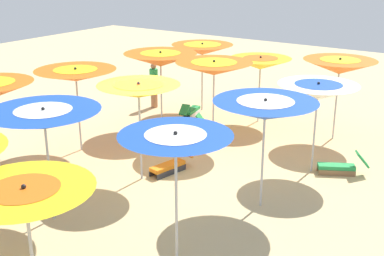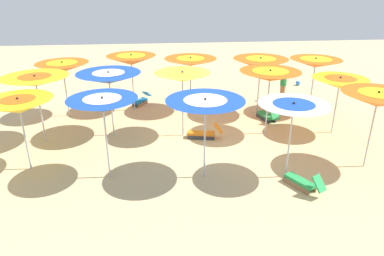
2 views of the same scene
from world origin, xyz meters
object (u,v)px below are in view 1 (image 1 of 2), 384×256
at_px(lounger_2, 340,166).
at_px(lounger_3, 170,165).
at_px(beach_umbrella_12, 265,110).
at_px(beach_umbrella_1, 161,59).
at_px(lounger_0, 191,111).
at_px(beach_umbrella_2, 76,75).
at_px(beach_umbrella_6, 214,68).
at_px(beach_umbrella_14, 25,202).
at_px(beach_umbrella_5, 260,63).
at_px(beach_umbrella_13, 176,145).
at_px(beachgoer_0, 154,85).
at_px(lounger_4, 186,124).
at_px(beach_umbrella_11, 318,91).
at_px(beach_ball, 134,85).
at_px(beach_umbrella_10, 340,67).
at_px(beach_umbrella_7, 139,91).
at_px(beach_umbrella_0, 202,49).
at_px(beach_umbrella_8, 44,119).

height_order(lounger_2, lounger_3, same).
bearing_deg(lounger_3, beach_umbrella_12, 94.35).
relative_size(beach_umbrella_1, lounger_0, 1.95).
distance_m(beach_umbrella_2, beach_umbrella_6, 3.80).
bearing_deg(beach_umbrella_14, beach_umbrella_5, -80.33).
xyz_separation_m(beach_umbrella_13, beachgoer_0, (6.38, -7.38, -1.43)).
xyz_separation_m(beach_umbrella_6, lounger_4, (1.30, -0.46, -2.04)).
bearing_deg(beach_umbrella_2, beach_umbrella_11, -159.01).
bearing_deg(beach_ball, beach_umbrella_10, 172.03).
relative_size(beach_umbrella_1, lounger_2, 2.00).
relative_size(beach_umbrella_7, beach_umbrella_14, 1.06).
relative_size(beach_umbrella_2, lounger_3, 1.84).
distance_m(beach_umbrella_12, beach_umbrella_13, 2.79).
distance_m(beach_umbrella_14, lounger_0, 10.66).
height_order(beach_umbrella_2, lounger_4, beach_umbrella_2).
distance_m(beach_umbrella_10, lounger_3, 5.75).
distance_m(beach_umbrella_14, lounger_4, 9.24).
bearing_deg(beach_umbrella_12, beach_umbrella_6, -42.60).
height_order(beach_umbrella_7, beach_ball, beach_umbrella_7).
height_order(beach_umbrella_0, beach_umbrella_11, beach_umbrella_0).
distance_m(beach_umbrella_2, lounger_0, 4.82).
distance_m(beach_umbrella_0, beachgoer_0, 2.20).
bearing_deg(beachgoer_0, beach_umbrella_11, -167.40).
relative_size(beach_umbrella_7, beach_umbrella_12, 1.00).
height_order(beach_umbrella_5, beach_umbrella_6, beach_umbrella_6).
height_order(beach_umbrella_1, beachgoer_0, beach_umbrella_1).
xyz_separation_m(beach_umbrella_5, beach_umbrella_7, (0.28, 5.67, 0.30)).
xyz_separation_m(beach_umbrella_1, beach_umbrella_6, (-2.07, 0.23, 0.02)).
bearing_deg(lounger_4, beach_umbrella_5, -141.96).
bearing_deg(beach_umbrella_8, beach_umbrella_7, -95.61).
bearing_deg(beach_umbrella_1, lounger_4, -163.34).
bearing_deg(lounger_0, beach_umbrella_11, -122.55).
bearing_deg(beach_umbrella_10, beach_umbrella_13, 89.29).
relative_size(beach_umbrella_7, lounger_3, 1.90).
relative_size(beach_umbrella_1, beach_umbrella_2, 1.03).
xyz_separation_m(beach_umbrella_14, lounger_3, (1.74, -5.60, -1.87)).
relative_size(beach_umbrella_13, lounger_3, 1.93).
bearing_deg(beach_umbrella_5, beach_umbrella_10, 175.82).
relative_size(beach_umbrella_10, lounger_0, 1.94).
bearing_deg(beachgoer_0, beach_umbrella_10, -145.54).
relative_size(beach_umbrella_1, lounger_4, 1.97).
height_order(beach_umbrella_2, beachgoer_0, beach_umbrella_2).
xyz_separation_m(beach_umbrella_0, beach_umbrella_10, (-4.87, 0.22, 0.03)).
height_order(beach_umbrella_1, lounger_2, beach_umbrella_1).
bearing_deg(beach_umbrella_5, beach_umbrella_14, 99.67).
distance_m(beach_umbrella_10, beach_umbrella_11, 2.69).
height_order(beach_umbrella_8, lounger_3, beach_umbrella_8).
height_order(beach_umbrella_2, lounger_2, beach_umbrella_2).
bearing_deg(lounger_2, beach_umbrella_5, -64.09).
bearing_deg(beach_umbrella_14, beach_umbrella_8, -44.57).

